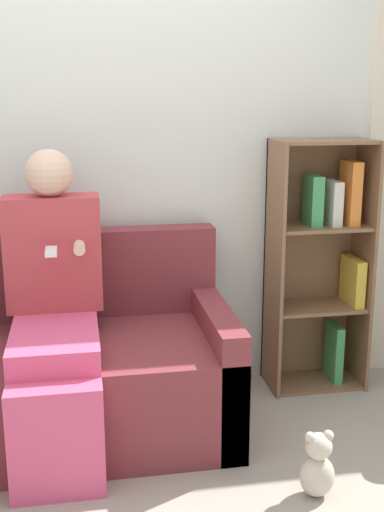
{
  "coord_description": "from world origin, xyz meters",
  "views": [
    {
      "loc": [
        -0.11,
        -2.32,
        1.56
      ],
      "look_at": [
        0.41,
        0.57,
        0.82
      ],
      "focal_mm": 45.0,
      "sensor_mm": 36.0,
      "label": 1
    }
  ],
  "objects_px": {
    "adult_seated": "(54,298)",
    "teddy_bear": "(318,466)",
    "bookshelf": "(321,260)",
    "couch": "(42,373)"
  },
  "relations": [
    {
      "from": "bookshelf",
      "to": "teddy_bear",
      "type": "distance_m",
      "value": 1.22
    },
    {
      "from": "adult_seated",
      "to": "teddy_bear",
      "type": "height_order",
      "value": "adult_seated"
    },
    {
      "from": "bookshelf",
      "to": "teddy_bear",
      "type": "height_order",
      "value": "bookshelf"
    },
    {
      "from": "teddy_bear",
      "to": "bookshelf",
      "type": "bearing_deg",
      "value": 69.45
    },
    {
      "from": "teddy_bear",
      "to": "couch",
      "type": "bearing_deg",
      "value": 146.91
    },
    {
      "from": "adult_seated",
      "to": "teddy_bear",
      "type": "xyz_separation_m",
      "value": [
        1.01,
        -0.63,
        -0.55
      ]
    },
    {
      "from": "couch",
      "to": "adult_seated",
      "type": "relative_size",
      "value": 1.33
    },
    {
      "from": "teddy_bear",
      "to": "adult_seated",
      "type": "bearing_deg",
      "value": 148.25
    },
    {
      "from": "couch",
      "to": "teddy_bear",
      "type": "relative_size",
      "value": 6.2
    },
    {
      "from": "couch",
      "to": "bookshelf",
      "type": "relative_size",
      "value": 1.31
    }
  ]
}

